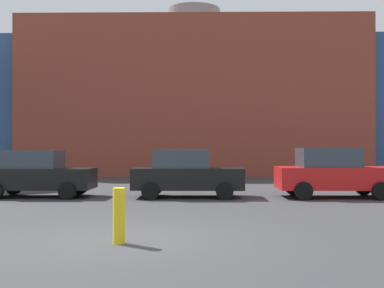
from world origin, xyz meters
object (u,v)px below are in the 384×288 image
(parked_car_2, at_px, (186,174))
(parked_car_1, at_px, (37,174))
(bollard_yellow_0, at_px, (119,216))
(parked_car_3, at_px, (333,173))

(parked_car_2, bearing_deg, parked_car_1, -180.00)
(parked_car_1, xyz_separation_m, parked_car_2, (5.66, 0.00, 0.01))
(parked_car_2, height_order, bollard_yellow_0, parked_car_2)
(parked_car_3, relative_size, bollard_yellow_0, 3.94)
(parked_car_1, distance_m, parked_car_3, 11.18)
(parked_car_1, relative_size, parked_car_2, 0.99)
(parked_car_3, distance_m, bollard_yellow_0, 10.96)
(parked_car_1, relative_size, parked_car_3, 0.95)
(parked_car_1, bearing_deg, parked_car_3, -0.00)
(parked_car_2, relative_size, bollard_yellow_0, 3.81)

